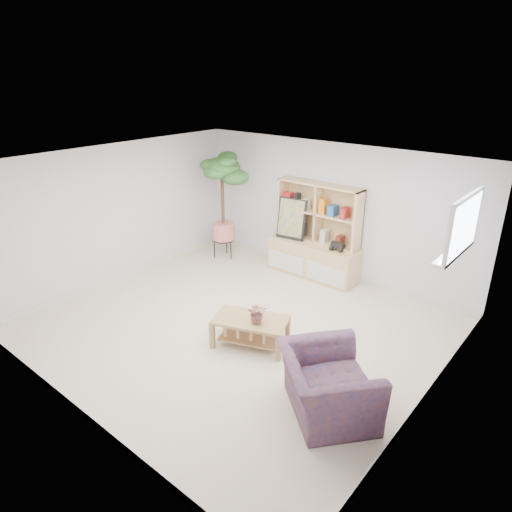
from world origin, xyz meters
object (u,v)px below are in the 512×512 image
Objects in this scene: coffee_table at (250,332)px; armchair at (327,382)px; storage_unit at (315,231)px; floor_tree at (223,207)px.

coffee_table is 1.59m from armchair.
armchair reaches higher than coffee_table.
floor_tree is (-1.87, -0.39, 0.19)m from storage_unit.
coffee_table is (0.60, -2.48, -0.65)m from storage_unit.
coffee_table is 0.48× the size of floor_tree.
floor_tree is (-2.47, 2.09, 0.84)m from coffee_table.
storage_unit reaches higher than coffee_table.
armchair is (2.10, -2.96, -0.45)m from storage_unit.
armchair is (1.50, -0.48, 0.20)m from coffee_table.
armchair is at bearing -38.89° from coffee_table.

